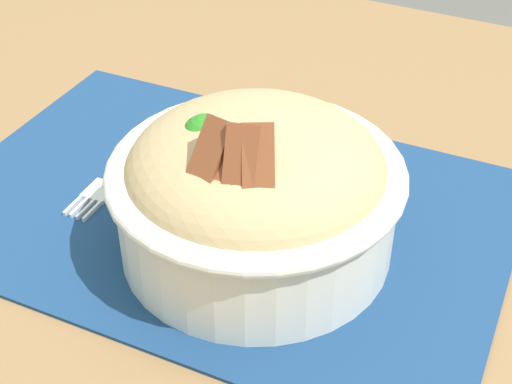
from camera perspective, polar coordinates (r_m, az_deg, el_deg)
The scene contains 4 objects.
table at distance 0.65m, azimuth -4.53°, elevation -5.64°, with size 1.02×0.90×0.76m.
placemat at distance 0.60m, azimuth -2.75°, elevation -1.42°, with size 0.44×0.30×0.00m, color navy.
bowl at distance 0.53m, azimuth -0.04°, elevation 0.34°, with size 0.21×0.21×0.13m.
fork at distance 0.64m, azimuth -10.70°, elevation 1.16°, with size 0.02×0.13×0.00m.
Camera 1 is at (-0.26, 0.40, 1.13)m, focal length 52.53 mm.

